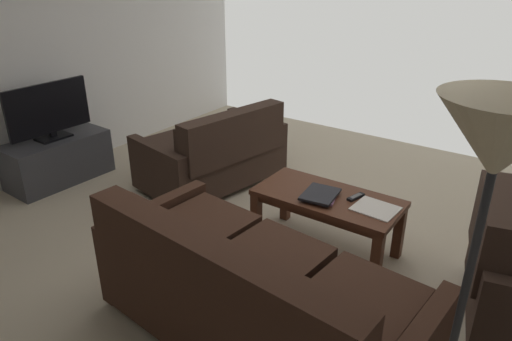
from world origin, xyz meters
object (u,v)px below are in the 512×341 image
at_px(book_stack, 321,195).
at_px(loose_magazine, 376,209).
at_px(coffee_table, 327,204).
at_px(tv_remote, 356,197).
at_px(floor_lamp, 492,173).
at_px(tv_stand, 58,159).
at_px(sofa_main, 251,294).
at_px(flat_tv, 49,110).
at_px(loveseat_near, 215,152).

height_order(book_stack, loose_magazine, book_stack).
xyz_separation_m(coffee_table, tv_remote, (-0.19, -0.08, 0.09)).
relative_size(floor_lamp, tv_stand, 1.73).
xyz_separation_m(coffee_table, floor_lamp, (-1.21, 1.47, 1.14)).
distance_m(sofa_main, loose_magazine, 1.20).
xyz_separation_m(flat_tv, book_stack, (-2.80, -0.38, -0.26)).
bearing_deg(tv_stand, coffee_table, -171.11).
bearing_deg(coffee_table, tv_remote, -156.70).
relative_size(coffee_table, book_stack, 3.37).
bearing_deg(tv_stand, floor_lamp, 165.66).
xyz_separation_m(loveseat_near, book_stack, (-1.41, 0.46, 0.14)).
xyz_separation_m(loveseat_near, tv_stand, (1.38, 0.84, -0.12)).
xyz_separation_m(tv_stand, book_stack, (-2.80, -0.38, 0.26)).
bearing_deg(tv_stand, loose_magazine, -171.98).
relative_size(sofa_main, tv_remote, 12.10).
xyz_separation_m(flat_tv, tv_remote, (-3.01, -0.52, -0.27)).
xyz_separation_m(floor_lamp, book_stack, (1.23, -1.41, -1.04)).
xyz_separation_m(floor_lamp, tv_remote, (1.02, -1.55, -1.05)).
distance_m(floor_lamp, tv_stand, 4.36).
xyz_separation_m(coffee_table, loose_magazine, (-0.37, -0.01, 0.08)).
height_order(sofa_main, loose_magazine, sofa_main).
xyz_separation_m(tv_stand, loose_magazine, (-3.20, -0.45, 0.24)).
height_order(coffee_table, tv_remote, tv_remote).
bearing_deg(tv_stand, flat_tv, 134.48).
distance_m(sofa_main, loveseat_near, 2.21).
bearing_deg(loveseat_near, floor_lamp, 144.71).
distance_m(book_stack, loose_magazine, 0.41).
bearing_deg(tv_remote, coffee_table, 23.30).
distance_m(floor_lamp, flat_tv, 4.24).
xyz_separation_m(sofa_main, floor_lamp, (-1.09, 0.31, 1.16)).
bearing_deg(coffee_table, loveseat_near, -15.58).
bearing_deg(tv_remote, sofa_main, 86.53).
distance_m(coffee_table, tv_remote, 0.22).
height_order(sofa_main, coffee_table, sofa_main).
relative_size(flat_tv, book_stack, 2.62).
relative_size(loveseat_near, flat_tv, 1.75).
relative_size(book_stack, loose_magazine, 1.08).
relative_size(sofa_main, book_stack, 6.18).
xyz_separation_m(tv_stand, tv_remote, (-3.02, -0.52, 0.25)).
xyz_separation_m(book_stack, loose_magazine, (-0.40, -0.07, -0.02)).
bearing_deg(book_stack, tv_stand, 7.76).
relative_size(loveseat_near, tv_remote, 8.99).
bearing_deg(coffee_table, book_stack, 66.37).
height_order(loveseat_near, tv_remote, loveseat_near).
bearing_deg(loveseat_near, tv_remote, 168.88).
bearing_deg(floor_lamp, loose_magazine, -60.63).
xyz_separation_m(book_stack, tv_remote, (-0.22, -0.14, -0.01)).
relative_size(sofa_main, floor_lamp, 1.14).
xyz_separation_m(coffee_table, tv_stand, (2.83, 0.44, -0.16)).
height_order(sofa_main, floor_lamp, floor_lamp).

